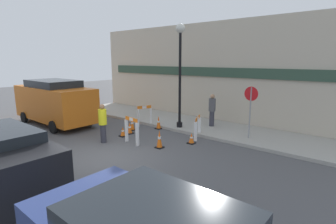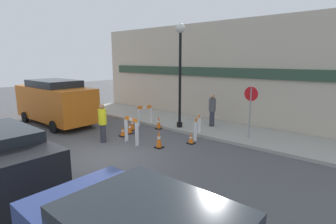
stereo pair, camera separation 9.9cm
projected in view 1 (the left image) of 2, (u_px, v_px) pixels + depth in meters
ground_plane at (101, 159)px, 9.30m from camera, size 60.00×60.00×0.00m
sidewalk_slab at (197, 125)px, 13.82m from camera, size 18.00×3.09×0.14m
storefront_facade at (214, 73)px, 14.51m from camera, size 18.00×0.22×5.50m
streetlamp_post at (180, 62)px, 12.58m from camera, size 0.44×0.44×4.99m
stop_sign at (251, 104)px, 11.03m from camera, size 0.60×0.06×2.23m
barricade_0 at (144, 115)px, 13.83m from camera, size 0.42×0.77×1.09m
barricade_1 at (132, 130)px, 10.90m from camera, size 0.87×0.26×1.13m
barricade_2 at (198, 126)px, 11.72m from camera, size 0.51×0.95×0.99m
traffic_cone_0 at (191, 139)px, 10.99m from camera, size 0.30×0.30×0.45m
traffic_cone_1 at (159, 139)px, 10.42m from camera, size 0.30×0.30×0.74m
traffic_cone_2 at (123, 132)px, 12.02m from camera, size 0.30×0.30×0.45m
traffic_cone_3 at (159, 123)px, 13.32m from camera, size 0.30×0.30×0.66m
traffic_cone_4 at (132, 124)px, 13.08m from camera, size 0.30×0.30×0.63m
traffic_cone_5 at (130, 128)px, 12.46m from camera, size 0.30×0.30×0.55m
person_worker at (103, 122)px, 11.01m from camera, size 0.45×0.45×1.66m
person_pedestrian at (212, 109)px, 13.23m from camera, size 0.36×0.36×1.64m
work_van at (54, 100)px, 14.14m from camera, size 5.39×2.17×2.40m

